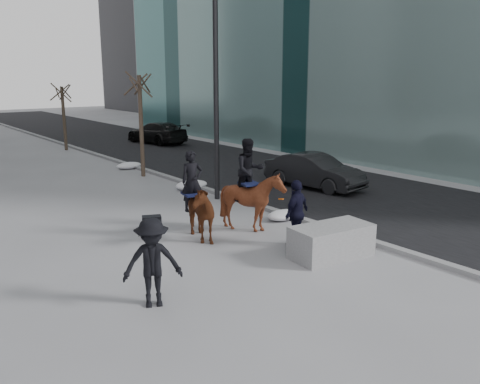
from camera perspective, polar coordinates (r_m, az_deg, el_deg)
ground at (r=12.25m, az=3.45°, el=-7.87°), size 120.00×120.00×0.00m
road at (r=24.02m, az=0.50°, el=2.62°), size 8.00×90.00×0.01m
curb at (r=21.82m, az=-7.82°, el=1.58°), size 0.25×90.00×0.12m
planter at (r=12.64m, az=10.21°, el=-5.47°), size 2.09×1.21×0.80m
car_near at (r=20.13m, az=8.35°, el=2.35°), size 1.98×4.22×1.34m
car_far at (r=33.38m, az=-9.33°, el=6.60°), size 2.59×4.96×1.37m
tree_near at (r=22.37m, az=-11.06°, el=7.82°), size 1.20×1.20×4.82m
tree_far at (r=31.52m, az=-19.18°, el=8.14°), size 1.20×1.20×4.07m
mounted_left at (r=13.69m, az=-5.06°, el=-1.69°), size 1.21×2.00×2.41m
mounted_right at (r=14.36m, az=1.32°, el=-0.28°), size 1.69×1.82×2.63m
feeder at (r=13.20m, az=6.37°, el=-2.36°), size 1.11×1.00×1.75m
camera_crew at (r=9.89m, az=-9.81°, el=-7.78°), size 1.30×1.05×1.75m
lamppost at (r=17.69m, az=-2.61°, el=15.09°), size 0.25×1.18×9.09m
snow_piles at (r=20.06m, az=-5.90°, el=0.90°), size 1.34×11.61×0.34m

